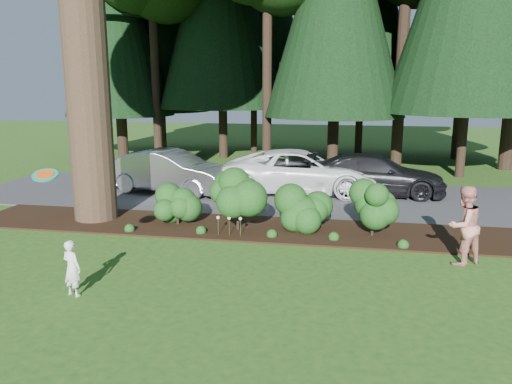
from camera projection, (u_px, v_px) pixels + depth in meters
ground at (217, 271)px, 10.80m from camera, size 80.00×80.00×0.00m
mulch_bed at (247, 228)px, 13.91m from camera, size 16.00×2.50×0.05m
driveway at (270, 195)px, 18.00m from camera, size 22.00×6.00×0.03m
shrub_row at (274, 203)px, 13.50m from camera, size 6.53×1.60×1.61m
lily_cluster at (229, 219)px, 13.05m from camera, size 0.69×0.09×0.57m
car_silver_wagon at (170, 172)px, 18.26m from camera, size 4.99×2.59×1.57m
car_white_suv at (301, 171)px, 18.28m from camera, size 5.76×2.89×1.57m
car_dark_suv at (374, 175)px, 18.00m from camera, size 5.06×2.23×1.44m
child at (72, 268)px, 9.43m from camera, size 0.46×0.37×1.10m
adult at (464, 225)px, 11.03m from camera, size 1.10×1.05×1.78m
frisbee at (45, 175)px, 9.15m from camera, size 0.48×0.44×0.23m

